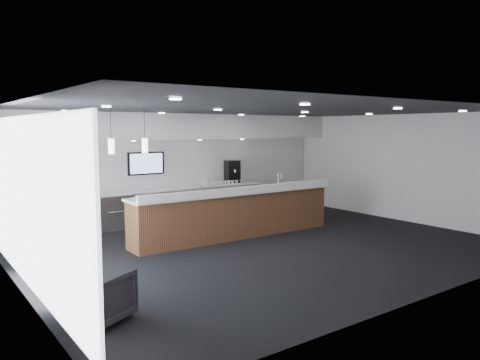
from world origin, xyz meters
TOP-DOWN VIEW (x-y plane):
  - ground at (0.00, 0.00)m, footprint 10.00×10.00m
  - ceiling at (0.00, 0.00)m, footprint 10.00×8.00m
  - back_wall at (0.00, 4.00)m, footprint 10.00×0.02m
  - left_wall at (-5.00, 0.00)m, footprint 0.02×8.00m
  - right_wall at (5.00, 0.00)m, footprint 0.02×8.00m
  - soffit_bulkhead at (0.00, 3.55)m, footprint 10.00×0.90m
  - alcove_panel at (0.00, 3.97)m, footprint 9.80×0.06m
  - window_blinds_wall at (-4.96, 0.00)m, footprint 0.04×7.36m
  - back_credenza at (-0.00, 3.64)m, footprint 5.06×0.66m
  - wall_tv at (-1.00, 3.91)m, footprint 1.05×0.08m
  - pendant_left at (-2.40, 0.80)m, footprint 0.12×0.12m
  - pendant_right at (-3.10, 0.80)m, footprint 0.12×0.12m
  - ceiling_can_lights at (0.00, 0.00)m, footprint 7.00×5.00m
  - service_counter at (-0.01, 1.07)m, footprint 5.34×0.93m
  - coffee_machine at (1.74, 3.72)m, footprint 0.47×0.56m
  - info_sign_left at (0.59, 3.53)m, footprint 0.17×0.07m
  - info_sign_right at (0.85, 3.52)m, footprint 0.17×0.06m
  - armchair at (-4.40, -1.92)m, footprint 1.04×1.03m
  - lounge_guest at (-4.60, -1.29)m, footprint 0.54×0.69m
  - cup_0 at (1.89, 3.50)m, footprint 0.11×0.11m
  - cup_1 at (1.75, 3.50)m, footprint 0.16×0.16m
  - cup_2 at (1.61, 3.50)m, footprint 0.14×0.14m
  - cup_3 at (1.47, 3.50)m, footprint 0.14×0.14m
  - cup_4 at (1.33, 3.50)m, footprint 0.15×0.15m
  - cup_5 at (1.19, 3.50)m, footprint 0.12×0.12m
  - cup_6 at (1.05, 3.50)m, footprint 0.16×0.16m
  - cup_7 at (0.91, 3.50)m, footprint 0.13×0.13m

SIDE VIEW (x-z plane):
  - ground at x=0.00m, z-range 0.00..0.00m
  - armchair at x=-4.40m, z-range 0.00..0.71m
  - back_credenza at x=0.00m, z-range 0.00..0.95m
  - service_counter at x=-0.01m, z-range -0.17..1.32m
  - lounge_guest at x=-4.60m, z-range 0.00..1.67m
  - cup_0 at x=1.89m, z-range 0.95..1.05m
  - cup_1 at x=1.75m, z-range 0.95..1.05m
  - cup_2 at x=1.61m, z-range 0.95..1.05m
  - cup_3 at x=1.47m, z-range 0.95..1.05m
  - cup_4 at x=1.33m, z-range 0.95..1.05m
  - cup_5 at x=1.19m, z-range 0.95..1.05m
  - cup_6 at x=1.05m, z-range 0.95..1.05m
  - cup_7 at x=0.91m, z-range 0.95..1.05m
  - info_sign_right at x=0.85m, z-range 0.95..1.17m
  - info_sign_left at x=0.59m, z-range 0.95..1.18m
  - coffee_machine at x=1.74m, z-range 0.95..1.63m
  - back_wall at x=0.00m, z-range 0.00..3.00m
  - left_wall at x=-5.00m, z-range 0.00..3.00m
  - right_wall at x=5.00m, z-range 0.00..3.00m
  - window_blinds_wall at x=-4.96m, z-range 0.23..2.77m
  - alcove_panel at x=0.00m, z-range 0.90..2.30m
  - wall_tv at x=-1.00m, z-range 1.34..1.96m
  - pendant_left at x=-2.40m, z-range 2.10..2.40m
  - pendant_right at x=-3.10m, z-range 2.10..2.40m
  - soffit_bulkhead at x=0.00m, z-range 2.30..3.00m
  - ceiling_can_lights at x=0.00m, z-range 2.96..2.98m
  - ceiling at x=0.00m, z-range 2.99..3.01m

